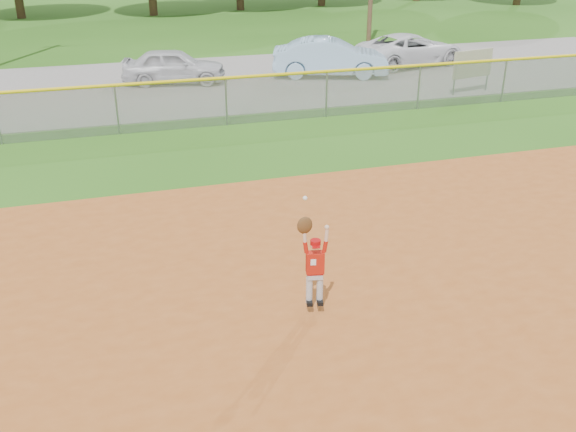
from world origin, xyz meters
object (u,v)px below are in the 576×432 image
object	(u,v)px
car_white_b	(410,49)
ballplayer	(313,261)
sponsor_sign	(473,65)
car_blue	(330,57)
car_white_a	(174,66)

from	to	relation	value
car_white_b	ballplayer	xyz separation A→B (m)	(-10.54, -17.62, 0.25)
sponsor_sign	ballplayer	size ratio (longest dim) A/B	0.94
car_blue	car_white_b	size ratio (longest dim) A/B	0.94
sponsor_sign	ballplayer	bearing A→B (deg)	-130.11
car_white_a	sponsor_sign	world-z (taller)	sponsor_sign
ballplayer	car_blue	bearing A→B (deg)	68.95
car_white_a	ballplayer	distance (m)	17.13
ballplayer	car_white_a	bearing A→B (deg)	89.90
car_white_b	sponsor_sign	size ratio (longest dim) A/B	2.77
sponsor_sign	car_white_a	bearing A→B (deg)	155.37
ballplayer	sponsor_sign	bearing A→B (deg)	49.89
car_white_a	car_white_b	distance (m)	10.52
sponsor_sign	car_blue	bearing A→B (deg)	134.24
car_white_b	sponsor_sign	xyz separation A→B (m)	(-0.12, -5.26, 0.35)
car_white_a	sponsor_sign	size ratio (longest dim) A/B	2.23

